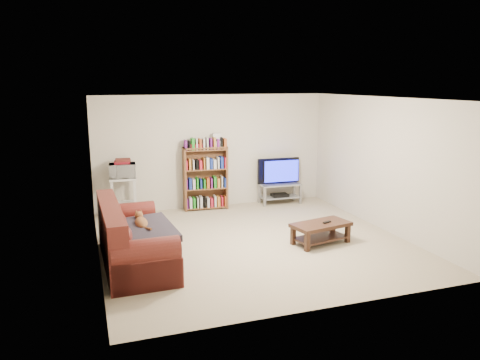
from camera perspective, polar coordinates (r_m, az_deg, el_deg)
name	(u,v)px	position (r m, az deg, el deg)	size (l,w,h in m)	color
floor	(253,242)	(7.99, 1.61, -7.55)	(5.00, 5.00, 0.00)	#C2B290
ceiling	(254,98)	(7.54, 1.72, 9.92)	(5.00, 5.00, 0.00)	white
wall_back	(213,151)	(10.02, -3.32, 3.51)	(5.00, 5.00, 0.00)	beige
wall_front	(329,212)	(5.46, 10.85, -3.83)	(5.00, 5.00, 0.00)	beige
wall_left	(95,183)	(7.21, -17.30, -0.33)	(5.00, 5.00, 0.00)	beige
wall_right	(383,164)	(8.85, 17.04, 1.88)	(5.00, 5.00, 0.00)	beige
sofa	(130,243)	(7.15, -13.26, -7.50)	(0.98, 2.19, 0.93)	maroon
blanket	(144,231)	(6.96, -11.68, -6.06)	(0.84, 1.08, 0.10)	#2D2832
cat	(141,223)	(7.13, -11.94, -5.13)	(0.24, 0.59, 0.18)	brown
coffee_table	(321,229)	(7.96, 9.82, -5.93)	(1.06, 0.68, 0.36)	#361E13
remote	(327,222)	(7.95, 10.55, -5.07)	(0.16, 0.04, 0.02)	black
tv_stand	(280,190)	(10.41, 4.87, -1.21)	(0.91, 0.43, 0.45)	#999EA3
television	(280,171)	(10.32, 4.91, 1.07)	(0.97, 0.13, 0.56)	black
dvd_player	(280,195)	(10.43, 4.86, -1.84)	(0.36, 0.25, 0.06)	black
bookshelf	(205,177)	(9.86, -4.23, 0.33)	(0.94, 0.34, 1.33)	brown
shelf_clutter	(209,142)	(9.77, -3.75, 4.69)	(0.68, 0.22, 0.28)	silver
microwave_stand	(124,192)	(9.52, -14.01, -1.44)	(0.54, 0.41, 0.82)	silver
microwave	(122,171)	(9.43, -14.14, 1.12)	(0.50, 0.34, 0.28)	silver
game_boxes	(122,162)	(9.40, -14.19, 2.10)	(0.30, 0.26, 0.05)	maroon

